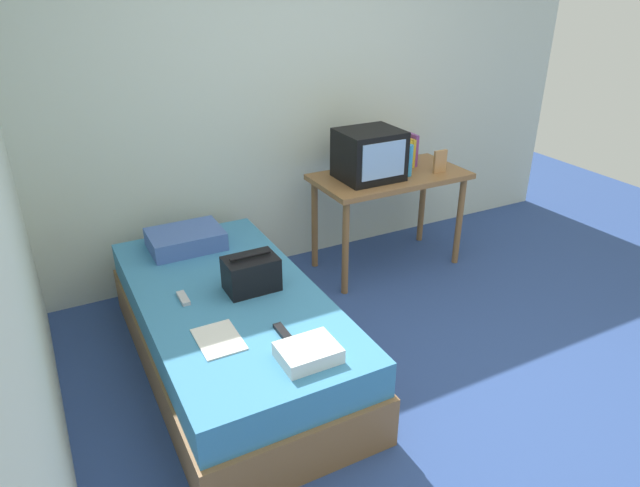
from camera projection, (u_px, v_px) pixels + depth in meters
The scene contains 14 objects.
ground_plane at pixel (448, 392), 3.23m from camera, with size 8.00×8.00×0.00m, color #2D4784.
wall_back at pixel (293, 97), 4.25m from camera, with size 5.20×0.10×2.60m, color silver.
bed at pixel (232, 331), 3.35m from camera, with size 1.00×2.00×0.50m.
desk at pixel (389, 186), 4.33m from camera, with size 1.16×0.60×0.77m.
tv at pixel (369, 155), 4.13m from camera, with size 0.44×0.39×0.36m.
water_bottle at pixel (408, 160), 4.21m from camera, with size 0.07×0.07×0.23m, color #3399DB.
book_row at pixel (406, 152), 4.42m from camera, with size 0.14×0.17×0.25m.
picture_frame at pixel (440, 161), 4.29m from camera, with size 0.11×0.02×0.17m, color #B27F4C.
pillow at pixel (186, 239), 3.75m from camera, with size 0.47×0.35×0.12m, color #4766AD.
handbag at pixel (251, 274), 3.24m from camera, with size 0.30×0.20×0.22m.
magazine at pixel (219, 339), 2.84m from camera, with size 0.21×0.29×0.01m, color white.
remote_dark at pixel (283, 332), 2.88m from camera, with size 0.04×0.16×0.02m, color black.
remote_silver at pixel (183, 298), 3.17m from camera, with size 0.04×0.14×0.02m, color #B7B7BC.
folded_towel at pixel (308, 353), 2.68m from camera, with size 0.28×0.22×0.07m, color white.
Camera 1 is at (-1.82, -1.90, 2.18)m, focal length 31.92 mm.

